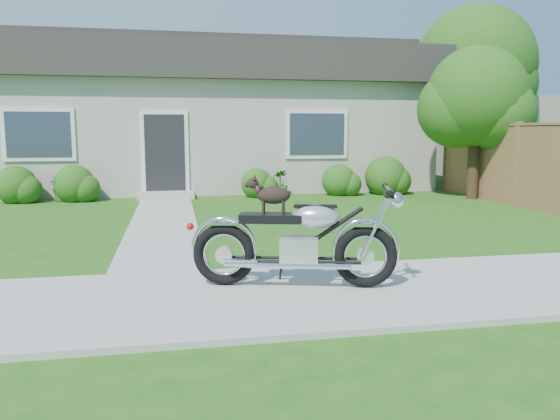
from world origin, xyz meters
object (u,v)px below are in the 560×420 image
(motorcycle_with_dog, at_px, (298,239))
(tree_near, at_px, (482,101))
(fence, at_px, (517,164))
(tree_far, at_px, (479,71))
(potted_plant_right, at_px, (281,183))
(potted_plant_left, at_px, (61,185))
(house, at_px, (214,116))

(motorcycle_with_dog, bearing_deg, tree_near, 62.61)
(fence, distance_m, motorcycle_with_dog, 8.42)
(fence, height_order, tree_near, tree_near)
(tree_far, height_order, potted_plant_right, tree_far)
(tree_far, relative_size, potted_plant_left, 7.01)
(tree_near, relative_size, potted_plant_left, 4.86)
(motorcycle_with_dog, bearing_deg, fence, 55.93)
(tree_far, relative_size, potted_plant_right, 7.90)
(house, bearing_deg, fence, -44.74)
(tree_near, bearing_deg, tree_far, 61.24)
(potted_plant_left, bearing_deg, potted_plant_right, 0.00)
(tree_near, bearing_deg, potted_plant_right, 162.61)
(potted_plant_left, distance_m, motorcycle_with_dog, 9.24)
(house, height_order, tree_near, house)
(potted_plant_right, bearing_deg, fence, -29.92)
(tree_near, bearing_deg, potted_plant_left, 171.68)
(potted_plant_left, distance_m, potted_plant_right, 5.41)
(potted_plant_left, relative_size, potted_plant_right, 1.13)
(potted_plant_right, bearing_deg, tree_near, -17.39)
(fence, bearing_deg, house, 135.26)
(potted_plant_right, bearing_deg, tree_far, 12.41)
(fence, xyz_separation_m, potted_plant_right, (-4.87, 2.80, -0.60))
(tree_near, distance_m, potted_plant_right, 5.37)
(fence, bearing_deg, motorcycle_with_dog, -138.72)
(house, height_order, motorcycle_with_dog, house)
(fence, relative_size, potted_plant_left, 8.59)
(motorcycle_with_dog, bearing_deg, house, 104.56)
(house, distance_m, potted_plant_right, 4.15)
(house, height_order, tree_far, tree_far)
(fence, height_order, tree_far, tree_far)
(house, xyz_separation_m, tree_near, (6.17, -4.93, 0.24))
(tree_far, bearing_deg, fence, -109.06)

